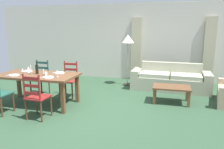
% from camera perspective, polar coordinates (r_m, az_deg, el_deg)
% --- Properties ---
extents(ground_plane, '(9.60, 9.60, 0.02)m').
position_cam_1_polar(ground_plane, '(5.02, -7.20, -9.16)').
color(ground_plane, '#2E4D33').
extents(wall_far, '(9.60, 0.16, 2.70)m').
position_cam_1_polar(wall_far, '(7.84, 1.57, 8.85)').
color(wall_far, beige).
rests_on(wall_far, ground_plane).
extents(curtain_panel_left, '(0.35, 0.08, 2.20)m').
position_cam_1_polar(curtain_panel_left, '(7.59, 6.55, 6.77)').
color(curtain_panel_left, '#BBB290').
rests_on(curtain_panel_left, ground_plane).
extents(curtain_panel_right, '(0.35, 0.08, 2.20)m').
position_cam_1_polar(curtain_panel_right, '(7.64, 24.77, 5.77)').
color(curtain_panel_right, '#BBB290').
rests_on(curtain_panel_right, ground_plane).
extents(dining_table, '(1.90, 0.96, 0.75)m').
position_cam_1_polar(dining_table, '(5.36, -19.51, -0.85)').
color(dining_table, brown).
rests_on(dining_table, ground_plane).
extents(dining_chair_near_right, '(0.44, 0.42, 0.96)m').
position_cam_1_polar(dining_chair_near_right, '(4.53, -19.80, -5.63)').
color(dining_chair_near_right, maroon).
rests_on(dining_chair_near_right, ground_plane).
extents(dining_chair_far_left, '(0.45, 0.43, 0.96)m').
position_cam_1_polar(dining_chair_far_left, '(6.24, -18.74, -0.76)').
color(dining_chair_far_left, '#244F4B').
rests_on(dining_chair_far_left, ground_plane).
extents(dining_chair_far_right, '(0.42, 0.40, 0.96)m').
position_cam_1_polar(dining_chair_far_right, '(5.80, -11.49, -1.31)').
color(dining_chair_far_right, maroon).
rests_on(dining_chair_far_right, ground_plane).
extents(dinner_plate_near_left, '(0.24, 0.24, 0.02)m').
position_cam_1_polar(dinner_plate_near_left, '(5.41, -25.00, -0.14)').
color(dinner_plate_near_left, white).
rests_on(dinner_plate_near_left, dining_table).
extents(fork_near_left, '(0.02, 0.17, 0.01)m').
position_cam_1_polar(fork_near_left, '(5.51, -26.20, -0.12)').
color(fork_near_left, silver).
rests_on(fork_near_left, dining_table).
extents(dinner_plate_near_right, '(0.24, 0.24, 0.02)m').
position_cam_1_polar(dinner_plate_near_right, '(4.89, -16.84, -0.72)').
color(dinner_plate_near_right, white).
rests_on(dinner_plate_near_right, dining_table).
extents(fork_near_right, '(0.03, 0.17, 0.01)m').
position_cam_1_polar(fork_near_right, '(4.97, -18.31, -0.68)').
color(fork_near_right, silver).
rests_on(fork_near_right, dining_table).
extents(dinner_plate_far_left, '(0.24, 0.24, 0.02)m').
position_cam_1_polar(dinner_plate_far_left, '(5.80, -21.90, 0.88)').
color(dinner_plate_far_left, white).
rests_on(dinner_plate_far_left, dining_table).
extents(fork_far_left, '(0.03, 0.17, 0.01)m').
position_cam_1_polar(fork_far_left, '(5.89, -23.07, 0.89)').
color(fork_far_left, silver).
rests_on(fork_far_left, dining_table).
extents(dinner_plate_far_right, '(0.24, 0.24, 0.02)m').
position_cam_1_polar(dinner_plate_far_right, '(5.32, -14.06, 0.44)').
color(dinner_plate_far_right, white).
rests_on(dinner_plate_far_right, dining_table).
extents(fork_far_right, '(0.02, 0.17, 0.01)m').
position_cam_1_polar(fork_far_right, '(5.39, -15.46, 0.46)').
color(fork_far_right, silver).
rests_on(fork_far_right, dining_table).
extents(wine_bottle, '(0.07, 0.07, 0.32)m').
position_cam_1_polar(wine_bottle, '(5.38, -19.67, 1.41)').
color(wine_bottle, black).
rests_on(wine_bottle, dining_table).
extents(wine_glass_near_left, '(0.06, 0.06, 0.16)m').
position_cam_1_polar(wine_glass_near_left, '(5.39, -23.06, 1.08)').
color(wine_glass_near_left, white).
rests_on(wine_glass_near_left, dining_table).
extents(wine_glass_near_right, '(0.06, 0.06, 0.16)m').
position_cam_1_polar(wine_glass_near_right, '(4.90, -14.63, 0.65)').
color(wine_glass_near_right, white).
rests_on(wine_glass_near_right, dining_table).
extents(wine_glass_far_left, '(0.06, 0.06, 0.16)m').
position_cam_1_polar(wine_glass_far_left, '(5.60, -21.70, 1.59)').
color(wine_glass_far_left, white).
rests_on(wine_glass_far_left, dining_table).
extents(coffee_cup_primary, '(0.07, 0.07, 0.09)m').
position_cam_1_polar(coffee_cup_primary, '(5.09, -17.50, 0.15)').
color(coffee_cup_primary, beige).
rests_on(coffee_cup_primary, dining_table).
extents(candle_tall, '(0.05, 0.05, 0.22)m').
position_cam_1_polar(candle_tall, '(5.45, -21.07, 0.83)').
color(candle_tall, '#998C66').
rests_on(candle_tall, dining_table).
extents(candle_short, '(0.05, 0.05, 0.15)m').
position_cam_1_polar(candle_short, '(5.19, -18.02, 0.28)').
color(candle_short, '#998C66').
rests_on(candle_short, dining_table).
extents(couch, '(2.32, 0.92, 0.80)m').
position_cam_1_polar(couch, '(6.64, 15.44, -1.46)').
color(couch, '#ABAA8F').
rests_on(couch, ground_plane).
extents(coffee_table, '(0.90, 0.56, 0.42)m').
position_cam_1_polar(coffee_table, '(5.44, 15.79, -3.76)').
color(coffee_table, brown).
rests_on(coffee_table, ground_plane).
extents(standing_lamp, '(0.40, 0.40, 1.64)m').
position_cam_1_polar(standing_lamp, '(6.76, 4.32, 8.80)').
color(standing_lamp, '#332D28').
rests_on(standing_lamp, ground_plane).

